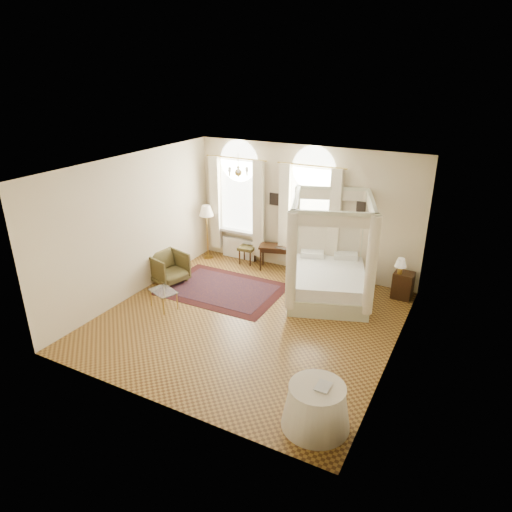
{
  "coord_description": "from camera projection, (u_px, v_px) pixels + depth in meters",
  "views": [
    {
      "loc": [
        4.13,
        -7.49,
        5.04
      ],
      "look_at": [
        -0.03,
        0.4,
        1.34
      ],
      "focal_mm": 32.0,
      "sensor_mm": 36.0,
      "label": 1
    }
  ],
  "objects": [
    {
      "name": "window_left",
      "position": [
        238.0,
        208.0,
        12.42
      ],
      "size": [
        1.62,
        0.27,
        3.29
      ],
      "color": "silver",
      "rests_on": "room_walls"
    },
    {
      "name": "nightstand",
      "position": [
        403.0,
        285.0,
        10.67
      ],
      "size": [
        0.46,
        0.42,
        0.63
      ],
      "primitive_type": "cube",
      "rotation": [
        0.0,
        0.0,
        -0.04
      ],
      "color": "#361C0E",
      "rests_on": "ground"
    },
    {
      "name": "canopy_bed",
      "position": [
        329.0,
        276.0,
        10.6
      ],
      "size": [
        2.43,
        2.68,
        2.42
      ],
      "color": "beige",
      "rests_on": "ground"
    },
    {
      "name": "oriental_rug",
      "position": [
        223.0,
        289.0,
        11.16
      ],
      "size": [
        2.86,
        2.07,
        0.01
      ],
      "color": "#38100D",
      "rests_on": "ground"
    },
    {
      "name": "armchair",
      "position": [
        168.0,
        268.0,
        11.44
      ],
      "size": [
        1.02,
        1.0,
        0.76
      ],
      "primitive_type": "imported",
      "rotation": [
        0.0,
        0.0,
        1.3
      ],
      "color": "#4A411F",
      "rests_on": "ground"
    },
    {
      "name": "floor_lamp",
      "position": [
        206.0,
        213.0,
        12.55
      ],
      "size": [
        0.4,
        0.4,
        1.54
      ],
      "color": "#AC8939",
      "rests_on": "ground"
    },
    {
      "name": "side_table",
      "position": [
        316.0,
        406.0,
        6.82
      ],
      "size": [
        1.04,
        1.04,
        0.71
      ],
      "color": "white",
      "rests_on": "ground"
    },
    {
      "name": "ground",
      "position": [
        249.0,
        320.0,
        9.83
      ],
      "size": [
        6.0,
        6.0,
        0.0
      ],
      "primitive_type": "plane",
      "color": "olive",
      "rests_on": "ground"
    },
    {
      "name": "stool",
      "position": [
        247.0,
        249.0,
        12.53
      ],
      "size": [
        0.46,
        0.46,
        0.49
      ],
      "color": "#4F4822",
      "rests_on": "ground"
    },
    {
      "name": "laptop",
      "position": [
        282.0,
        248.0,
        11.87
      ],
      "size": [
        0.37,
        0.26,
        0.03
      ],
      "primitive_type": "imported",
      "rotation": [
        0.0,
        0.0,
        3.03
      ],
      "color": "black",
      "rests_on": "writing_desk"
    },
    {
      "name": "wall_pictures",
      "position": [
        308.0,
        202.0,
        11.49
      ],
      "size": [
        2.54,
        0.03,
        0.39
      ],
      "color": "black",
      "rests_on": "room_walls"
    },
    {
      "name": "writing_desk",
      "position": [
        276.0,
        249.0,
        12.09
      ],
      "size": [
        0.99,
        0.7,
        0.67
      ],
      "color": "#361C0E",
      "rests_on": "ground"
    },
    {
      "name": "room_walls",
      "position": [
        248.0,
        233.0,
        9.07
      ],
      "size": [
        6.0,
        6.0,
        6.0
      ],
      "color": "beige",
      "rests_on": "ground"
    },
    {
      "name": "window_right",
      "position": [
        310.0,
        219.0,
        11.52
      ],
      "size": [
        1.62,
        0.27,
        3.29
      ],
      "color": "silver",
      "rests_on": "room_walls"
    },
    {
      "name": "chandelier",
      "position": [
        238.0,
        171.0,
        10.08
      ],
      "size": [
        0.51,
        0.45,
        0.5
      ],
      "color": "#AC8939",
      "rests_on": "room_walls"
    },
    {
      "name": "book",
      "position": [
        316.0,
        384.0,
        6.7
      ],
      "size": [
        0.21,
        0.28,
        0.03
      ],
      "primitive_type": "imported",
      "rotation": [
        0.0,
        0.0,
        -0.0
      ],
      "color": "black",
      "rests_on": "side_table"
    },
    {
      "name": "nightstand_lamp",
      "position": [
        401.0,
        264.0,
        10.41
      ],
      "size": [
        0.26,
        0.26,
        0.38
      ],
      "color": "#AC8939",
      "rests_on": "nightstand"
    },
    {
      "name": "coffee_table",
      "position": [
        163.0,
        292.0,
        10.18
      ],
      "size": [
        0.74,
        0.63,
        0.43
      ],
      "color": "white",
      "rests_on": "ground"
    }
  ]
}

